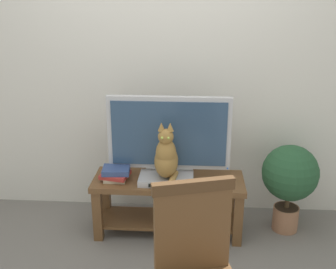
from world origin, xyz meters
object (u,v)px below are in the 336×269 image
Objects in this scene: cat at (166,157)px; potted_plant at (290,177)px; media_box at (166,179)px; book_stack at (116,173)px; tv at (169,136)px; tv_stand at (168,196)px; wooden_chair at (197,268)px.

potted_plant is at bearing 9.12° from cat.
media_box is 0.19m from cat.
potted_plant is at bearing 5.26° from book_stack.
tv is 0.33m from media_box.
cat is 0.61× the size of potted_plant.
book_stack is (-0.41, -0.04, 0.20)m from tv_stand.
potted_plant is (0.73, 1.30, -0.10)m from wooden_chair.
media_box reaches higher than tv_stand.
tv is at bearing 13.59° from book_stack.
potted_plant is at bearing 1.60° from tv.
potted_plant reaches higher than media_box.
media_box is 0.40m from book_stack.
wooden_chair reaches higher than book_stack.
tv_stand is at bearing 79.65° from cat.
wooden_chair is 1.50m from potted_plant.
media_box is at bearing 101.46° from wooden_chair.
cat is at bearing -86.01° from media_box.
tv_stand is 1.24× the size of tv.
tv is 0.18m from cat.
tv is 1.32m from wooden_chair.
wooden_chair reaches higher than cat.
wooden_chair is (0.22, -1.28, -0.23)m from tv.
wooden_chair is at bearing -78.54° from media_box.
book_stack is at bearing 175.72° from cat.
cat is at bearing -4.28° from book_stack.
media_box is at bearing -96.66° from tv.
wooden_chair is at bearing -79.60° from tv_stand.
tv_stand is at bearing 75.29° from media_box.
wooden_chair reaches higher than tv_stand.
media_box is at bearing -104.71° from tv_stand.
wooden_chair is at bearing -61.80° from book_stack.
tv is at bearing 83.34° from media_box.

